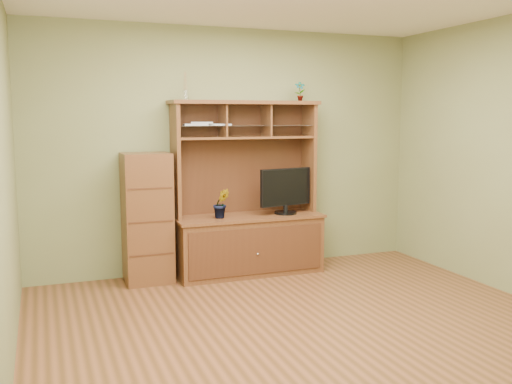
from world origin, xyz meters
TOP-DOWN VIEW (x-y plane):
  - room at (0.00, 0.00)m, footprint 4.54×4.04m
  - media_hutch at (0.10, 1.73)m, footprint 1.66×0.61m
  - monitor at (0.52, 1.65)m, footprint 0.64×0.25m
  - orchid_plant at (-0.23, 1.65)m, footprint 0.19×0.16m
  - top_plant at (0.76, 1.80)m, footprint 0.13×0.11m
  - reed_diffuser at (-0.56, 1.81)m, footprint 0.06×0.06m
  - magazines at (-0.35, 1.80)m, footprint 0.53×0.23m
  - side_cabinet at (-1.00, 1.76)m, footprint 0.48×0.44m

SIDE VIEW (x-z plane):
  - media_hutch at x=0.10m, z-range -0.43..1.47m
  - side_cabinet at x=-1.00m, z-range 0.00..1.36m
  - orchid_plant at x=-0.23m, z-range 0.65..0.97m
  - monitor at x=0.52m, z-range 0.66..1.17m
  - room at x=0.00m, z-range -0.02..2.72m
  - magazines at x=-0.35m, z-range 1.63..1.67m
  - top_plant at x=0.76m, z-range 1.90..2.12m
  - reed_diffuser at x=-0.56m, z-range 1.87..2.16m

